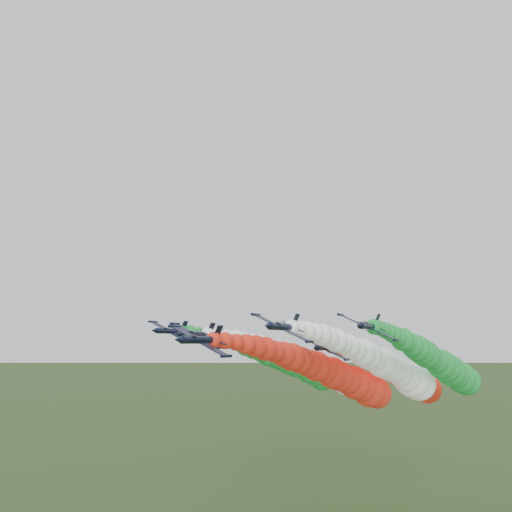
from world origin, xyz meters
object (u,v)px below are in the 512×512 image
Objects in this scene: jet_outer_left at (288,363)px; jet_inner_left at (320,369)px; jet_outer_right at (442,365)px; jet_lead at (340,377)px; jet_inner_right at (391,368)px; jet_trail at (405,377)px.

jet_inner_left is at bearing -37.94° from jet_outer_left.
jet_outer_right is (26.00, 6.95, 1.14)m from jet_inner_left.
jet_outer_right is (17.52, 18.64, 2.01)m from jet_lead.
jet_inner_right is 1.00× the size of jet_trail.
jet_lead is 1.00× the size of jet_outer_right.
jet_inner_right is (8.20, 10.09, 1.43)m from jet_lead.
jet_inner_right reaches higher than jet_lead.
jet_outer_right is at bearing -50.11° from jet_trail.
jet_inner_right is 1.01× the size of jet_outer_right.
jet_outer_right is 1.00× the size of jet_trail.
jet_outer_right is (9.31, 8.55, 0.58)m from jet_inner_right.
jet_lead is 13.08m from jet_inner_right.
jet_trail is at bearing 129.89° from jet_outer_right.
jet_trail is at bearing 20.69° from jet_outer_left.
jet_outer_left is 29.41m from jet_trail.
jet_outer_right is 16.89m from jet_trail.
jet_lead is 0.99× the size of jet_outer_left.
jet_outer_left is at bearing 142.06° from jet_inner_left.
jet_lead is at bearing -102.51° from jet_trail.
jet_outer_right is at bearing -3.51° from jet_outer_left.
jet_outer_left is (-28.59, 10.88, 0.27)m from jet_inner_right.
jet_outer_left is at bearing 176.49° from jet_outer_right.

